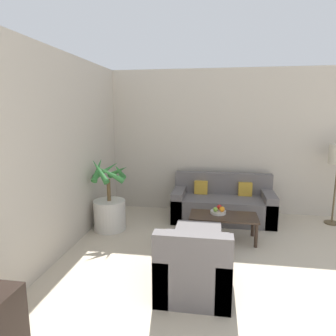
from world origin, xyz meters
The scene contains 11 objects.
wall_back centered at (0.00, 6.17, 1.35)m, with size 8.52×0.06×2.70m.
wall_left centered at (-3.49, 3.07, 1.35)m, with size 0.06×7.74×2.70m.
potted_palm centered at (-3.15, 4.89, 0.38)m, with size 0.65×0.66×1.20m.
sofa_loveseat centered at (-1.31, 5.65, 0.28)m, with size 1.77×0.78×0.81m.
coffee_table centered at (-1.31, 4.78, 0.33)m, with size 1.01×0.49×0.38m.
fruit_bowl centered at (-1.39, 4.85, 0.40)m, with size 0.24×0.24×0.04m.
apple_red centered at (-1.37, 4.90, 0.47)m, with size 0.08×0.08×0.08m.
apple_green centered at (-1.43, 4.80, 0.46)m, with size 0.07×0.07×0.07m.
orange_fruit centered at (-1.33, 4.81, 0.47)m, with size 0.08×0.08×0.08m.
armchair centered at (-1.64, 3.38, 0.26)m, with size 0.76×0.86×0.78m.
ottoman centered at (-1.65, 4.18, 0.20)m, with size 0.60×0.50×0.40m.
Camera 1 is at (-1.45, 0.41, 1.91)m, focal length 32.00 mm.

